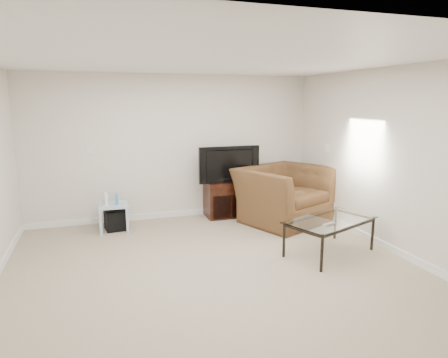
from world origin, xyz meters
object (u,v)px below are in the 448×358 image
object	(u,v)px
subwoofer	(116,220)
coffee_table	(329,236)
tv_stand	(227,198)
recliner	(284,185)
television	(227,163)
side_table	(114,217)

from	to	relation	value
subwoofer	coffee_table	distance (m)	3.35
tv_stand	recliner	world-z (taller)	recliner
tv_stand	recliner	xyz separation A→B (m)	(0.83, -0.63, 0.31)
television	tv_stand	bearing A→B (deg)	88.76
recliner	coffee_table	size ratio (longest dim) A/B	1.17
coffee_table	tv_stand	bearing A→B (deg)	108.93
television	side_table	world-z (taller)	television
subwoofer	coffee_table	size ratio (longest dim) A/B	0.27
subwoofer	recliner	size ratio (longest dim) A/B	0.23
tv_stand	side_table	size ratio (longest dim) A/B	1.73
side_table	recliner	world-z (taller)	recliner
side_table	coffee_table	size ratio (longest dim) A/B	0.36
subwoofer	recliner	world-z (taller)	recliner
subwoofer	recliner	xyz separation A→B (m)	(2.79, -0.42, 0.48)
tv_stand	television	size ratio (longest dim) A/B	0.75
tv_stand	television	xyz separation A→B (m)	(0.00, -0.03, 0.64)
television	coffee_table	size ratio (longest dim) A/B	0.83
recliner	side_table	bearing A→B (deg)	149.00
television	subwoofer	world-z (taller)	television
recliner	coffee_table	xyz separation A→B (m)	(-0.08, -1.55, -0.39)
tv_stand	subwoofer	bearing A→B (deg)	-173.91
tv_stand	subwoofer	size ratio (longest dim) A/B	2.34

